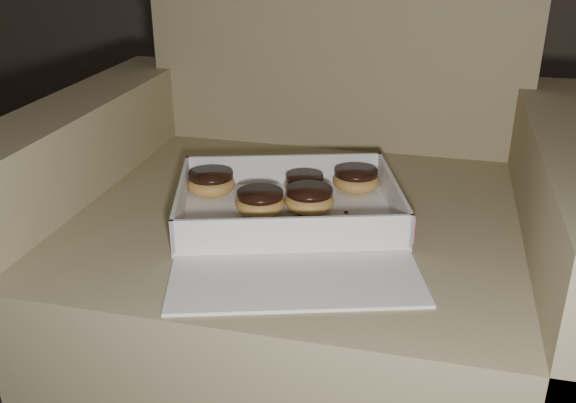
% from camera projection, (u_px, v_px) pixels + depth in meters
% --- Properties ---
extents(armchair, '(0.99, 0.83, 1.03)m').
position_uv_depth(armchair, '(309.00, 255.00, 1.23)').
color(armchair, '#877756').
rests_on(armchair, floor).
extents(bakery_box, '(0.46, 0.50, 0.06)m').
position_uv_depth(bakery_box, '(291.00, 220.00, 1.03)').
color(bakery_box, white).
rests_on(bakery_box, armchair).
extents(donut_a, '(0.08, 0.08, 0.04)m').
position_uv_depth(donut_a, '(356.00, 180.00, 1.14)').
color(donut_a, '#DB9D4C').
rests_on(donut_a, bakery_box).
extents(donut_b, '(0.08, 0.08, 0.04)m').
position_uv_depth(donut_b, '(260.00, 202.00, 1.05)').
color(donut_b, '#DB9D4C').
rests_on(donut_b, bakery_box).
extents(donut_c, '(0.08, 0.08, 0.04)m').
position_uv_depth(donut_c, '(309.00, 199.00, 1.06)').
color(donut_c, '#DB9D4C').
rests_on(donut_c, bakery_box).
extents(donut_d, '(0.08, 0.08, 0.04)m').
position_uv_depth(donut_d, '(211.00, 183.00, 1.13)').
color(donut_d, '#DB9D4C').
rests_on(donut_d, bakery_box).
extents(donut_e, '(0.07, 0.07, 0.04)m').
position_uv_depth(donut_e, '(305.00, 184.00, 1.13)').
color(donut_e, '#DB9D4C').
rests_on(donut_e, bakery_box).
extents(crumb_a, '(0.01, 0.01, 0.00)m').
position_uv_depth(crumb_a, '(301.00, 215.00, 1.05)').
color(crumb_a, black).
rests_on(crumb_a, bakery_box).
extents(crumb_b, '(0.01, 0.01, 0.00)m').
position_uv_depth(crumb_b, '(204.00, 246.00, 0.95)').
color(crumb_b, black).
rests_on(crumb_b, bakery_box).
extents(crumb_c, '(0.01, 0.01, 0.00)m').
position_uv_depth(crumb_c, '(346.00, 212.00, 1.06)').
color(crumb_c, black).
rests_on(crumb_c, bakery_box).
extents(crumb_d, '(0.01, 0.01, 0.00)m').
position_uv_depth(crumb_d, '(208.00, 230.00, 1.00)').
color(crumb_d, black).
rests_on(crumb_d, bakery_box).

